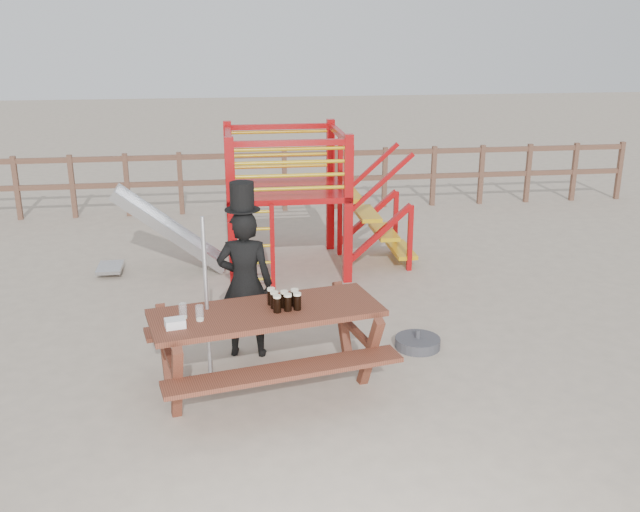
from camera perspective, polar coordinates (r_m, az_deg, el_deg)
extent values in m
plane|color=tan|center=(7.54, -1.64, -9.67)|extent=(60.00, 60.00, 0.00)
cube|color=brown|center=(13.86, -4.96, 8.03)|extent=(15.00, 0.06, 0.10)
cube|color=brown|center=(13.96, -4.91, 5.99)|extent=(15.00, 0.06, 0.10)
cube|color=brown|center=(14.44, -23.10, 5.01)|extent=(0.09, 0.09, 1.20)
cube|color=brown|center=(14.21, -19.20, 5.27)|extent=(0.09, 0.09, 1.20)
cube|color=brown|center=(14.05, -15.18, 5.50)|extent=(0.09, 0.09, 1.20)
cube|color=brown|center=(13.96, -11.09, 5.72)|extent=(0.09, 0.09, 1.20)
cube|color=brown|center=(13.94, -6.97, 5.91)|extent=(0.09, 0.09, 1.20)
cube|color=brown|center=(13.99, -2.85, 6.06)|extent=(0.09, 0.09, 1.20)
cube|color=brown|center=(14.11, 1.22, 6.19)|extent=(0.09, 0.09, 1.20)
cube|color=brown|center=(14.30, 5.20, 6.28)|extent=(0.09, 0.09, 1.20)
cube|color=brown|center=(14.56, 9.06, 6.34)|extent=(0.09, 0.09, 1.20)
cube|color=brown|center=(14.88, 12.77, 6.37)|extent=(0.09, 0.09, 1.20)
cube|color=brown|center=(15.26, 16.31, 6.37)|extent=(0.09, 0.09, 1.20)
cube|color=brown|center=(15.70, 19.66, 6.35)|extent=(0.09, 0.09, 1.20)
cube|color=brown|center=(16.18, 22.83, 6.32)|extent=(0.09, 0.09, 1.20)
cube|color=#A80B0D|center=(9.75, -7.06, 3.34)|extent=(0.12, 0.12, 2.10)
cube|color=#A80B0D|center=(9.90, 2.25, 3.69)|extent=(0.12, 0.12, 2.10)
cube|color=#A80B0D|center=(11.30, -7.25, 5.38)|extent=(0.12, 0.12, 2.10)
cube|color=#A80B0D|center=(11.43, 0.83, 5.66)|extent=(0.12, 0.12, 2.10)
cube|color=#A80B0D|center=(10.53, -2.82, 5.40)|extent=(1.72, 1.72, 0.08)
cube|color=#A80B0D|center=(9.60, -2.44, 9.02)|extent=(1.60, 0.08, 0.08)
cube|color=#A80B0D|center=(11.17, -3.27, 10.30)|extent=(1.60, 0.08, 0.08)
cube|color=#A80B0D|center=(10.34, -7.37, 9.55)|extent=(0.08, 1.60, 0.08)
cube|color=#A80B0D|center=(10.48, 1.53, 9.81)|extent=(0.08, 1.60, 0.08)
cylinder|color=gold|center=(9.71, -2.40, 5.41)|extent=(1.50, 0.05, 0.05)
cylinder|color=gold|center=(11.27, -3.21, 7.17)|extent=(1.50, 0.05, 0.05)
cylinder|color=gold|center=(9.67, -2.41, 6.45)|extent=(1.50, 0.05, 0.05)
cylinder|color=gold|center=(11.24, -3.23, 8.07)|extent=(1.50, 0.05, 0.05)
cylinder|color=gold|center=(9.64, -2.42, 7.50)|extent=(1.50, 0.05, 0.05)
cylinder|color=gold|center=(11.21, -3.25, 8.98)|extent=(1.50, 0.05, 0.05)
cylinder|color=gold|center=(9.61, -2.44, 8.55)|extent=(1.50, 0.05, 0.05)
cylinder|color=gold|center=(11.18, -3.26, 9.89)|extent=(1.50, 0.05, 0.05)
cube|color=#A80B0D|center=(9.73, -5.94, 0.59)|extent=(0.06, 0.06, 1.20)
cube|color=#A80B0D|center=(9.75, -3.83, 0.68)|extent=(0.06, 0.06, 1.20)
cylinder|color=gold|center=(9.88, -4.81, -1.85)|extent=(0.36, 0.04, 0.04)
cylinder|color=gold|center=(9.80, -4.85, -0.53)|extent=(0.36, 0.04, 0.04)
cylinder|color=gold|center=(9.73, -4.89, 0.81)|extent=(0.36, 0.04, 0.04)
cylinder|color=gold|center=(9.66, -4.93, 2.17)|extent=(0.36, 0.04, 0.04)
cylinder|color=gold|center=(9.60, -4.96, 3.54)|extent=(0.36, 0.04, 0.04)
cube|color=gold|center=(10.68, 2.29, 4.93)|extent=(0.30, 0.90, 0.06)
cube|color=gold|center=(10.80, 3.73, 3.42)|extent=(0.30, 0.90, 0.06)
cube|color=gold|center=(10.94, 5.14, 1.94)|extent=(0.30, 0.90, 0.06)
cube|color=gold|center=(11.09, 6.51, 0.51)|extent=(0.30, 0.90, 0.06)
cube|color=#A80B0D|center=(10.45, 4.85, 1.86)|extent=(0.95, 0.08, 0.86)
cube|color=#A80B0D|center=(11.30, 3.85, 3.13)|extent=(0.95, 0.08, 0.86)
cube|color=silver|center=(10.66, -11.91, 1.96)|extent=(1.53, 0.55, 1.21)
cube|color=silver|center=(10.39, -12.01, 1.77)|extent=(1.58, 0.04, 1.28)
cube|color=silver|center=(10.91, -11.84, 2.56)|extent=(1.58, 0.04, 1.28)
cube|color=silver|center=(10.91, -16.45, -0.88)|extent=(0.35, 0.55, 0.05)
cube|color=brown|center=(6.96, -4.30, -4.54)|extent=(2.35, 1.27, 0.06)
cube|color=brown|center=(6.56, -2.78, -9.19)|extent=(2.25, 0.75, 0.04)
cube|color=brown|center=(7.64, -5.48, -5.18)|extent=(2.25, 0.75, 0.04)
cube|color=brown|center=(6.98, -11.83, -8.76)|extent=(0.36, 1.33, 0.80)
cube|color=brown|center=(7.42, 2.91, -6.71)|extent=(0.36, 1.33, 0.80)
imported|color=black|center=(7.75, -6.02, -2.26)|extent=(0.66, 0.48, 1.65)
cube|color=#0E9C21|center=(7.81, -5.96, -0.55)|extent=(0.07, 0.03, 0.39)
cylinder|color=black|center=(7.50, -6.23, 3.72)|extent=(0.38, 0.38, 0.01)
cylinder|color=black|center=(7.47, -6.26, 4.83)|extent=(0.25, 0.25, 0.29)
cube|color=white|center=(7.57, -6.18, 5.79)|extent=(0.13, 0.02, 0.03)
cylinder|color=#B2B2B7|center=(7.03, -9.04, -3.95)|extent=(0.04, 0.04, 1.79)
cylinder|color=#3A3A40|center=(8.22, 7.81, -6.89)|extent=(0.51, 0.51, 0.12)
cylinder|color=#3A3A40|center=(8.18, 7.85, -6.20)|extent=(0.06, 0.06, 0.10)
cube|color=white|center=(6.67, -11.52, -5.29)|extent=(0.20, 0.17, 0.08)
cylinder|color=black|center=(6.86, -3.44, -3.93)|extent=(0.08, 0.08, 0.15)
cylinder|color=#F6EBC9|center=(6.83, -3.46, -3.26)|extent=(0.08, 0.08, 0.02)
cylinder|color=black|center=(6.89, -2.59, -3.81)|extent=(0.08, 0.08, 0.15)
cylinder|color=#F6EBC9|center=(6.86, -2.60, -3.15)|extent=(0.08, 0.08, 0.02)
cylinder|color=black|center=(6.91, -1.83, -3.73)|extent=(0.08, 0.08, 0.15)
cylinder|color=#F6EBC9|center=(6.88, -1.84, -3.07)|extent=(0.08, 0.08, 0.02)
cylinder|color=black|center=(6.96, -3.68, -3.61)|extent=(0.08, 0.08, 0.15)
cylinder|color=#F6EBC9|center=(6.93, -3.69, -2.95)|extent=(0.08, 0.08, 0.02)
cylinder|color=black|center=(6.97, -2.87, -3.55)|extent=(0.08, 0.08, 0.15)
cylinder|color=#F6EBC9|center=(6.94, -2.88, -2.89)|extent=(0.08, 0.08, 0.02)
cylinder|color=black|center=(7.01, -2.04, -3.41)|extent=(0.08, 0.08, 0.15)
cylinder|color=#F6EBC9|center=(6.98, -2.05, -2.75)|extent=(0.08, 0.08, 0.02)
cylinder|color=black|center=(7.05, -3.92, -3.32)|extent=(0.08, 0.08, 0.15)
cylinder|color=#F6EBC9|center=(7.02, -3.93, -2.67)|extent=(0.08, 0.08, 0.02)
cylinder|color=silver|center=(6.83, -10.91, -4.34)|extent=(0.08, 0.08, 0.15)
cylinder|color=#F6EBC9|center=(6.86, -10.88, -4.85)|extent=(0.07, 0.07, 0.02)
cylinder|color=silver|center=(6.76, -9.61, -4.52)|extent=(0.08, 0.08, 0.15)
cylinder|color=#F6EBC9|center=(6.78, -9.58, -5.03)|extent=(0.07, 0.07, 0.02)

